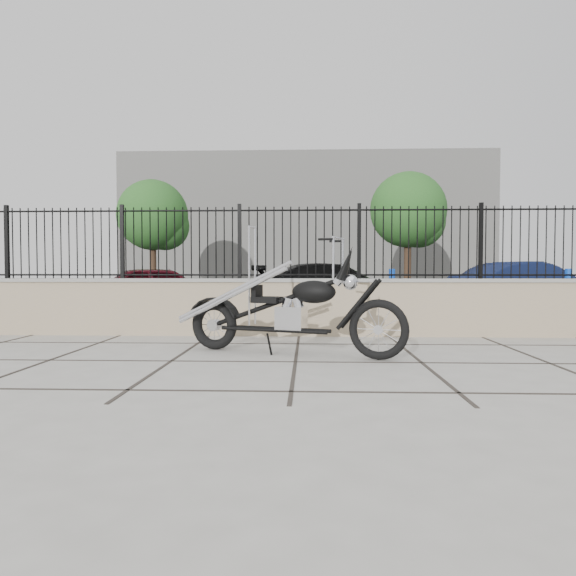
{
  "coord_description": "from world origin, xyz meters",
  "views": [
    {
      "loc": [
        0.15,
        -6.09,
        1.1
      ],
      "look_at": [
        -0.12,
        0.85,
        0.86
      ],
      "focal_mm": 32.0,
      "sensor_mm": 36.0,
      "label": 1
    }
  ],
  "objects_px": {
    "car_black": "(335,287)",
    "chopper_motorcycle": "(287,289)",
    "car_red": "(163,290)",
    "car_blue": "(528,287)"
  },
  "relations": [
    {
      "from": "chopper_motorcycle",
      "to": "car_red",
      "type": "bearing_deg",
      "value": 138.74
    },
    {
      "from": "chopper_motorcycle",
      "to": "car_black",
      "type": "bearing_deg",
      "value": 101.83
    },
    {
      "from": "car_red",
      "to": "car_blue",
      "type": "distance_m",
      "value": 9.59
    },
    {
      "from": "car_red",
      "to": "car_black",
      "type": "relative_size",
      "value": 0.8
    },
    {
      "from": "chopper_motorcycle",
      "to": "car_black",
      "type": "distance_m",
      "value": 7.24
    },
    {
      "from": "car_red",
      "to": "car_black",
      "type": "distance_m",
      "value": 4.51
    },
    {
      "from": "car_black",
      "to": "chopper_motorcycle",
      "type": "bearing_deg",
      "value": 162.31
    },
    {
      "from": "car_black",
      "to": "car_red",
      "type": "bearing_deg",
      "value": 94.06
    },
    {
      "from": "chopper_motorcycle",
      "to": "car_red",
      "type": "distance_m",
      "value": 6.97
    },
    {
      "from": "car_black",
      "to": "car_blue",
      "type": "distance_m",
      "value": 5.14
    }
  ]
}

